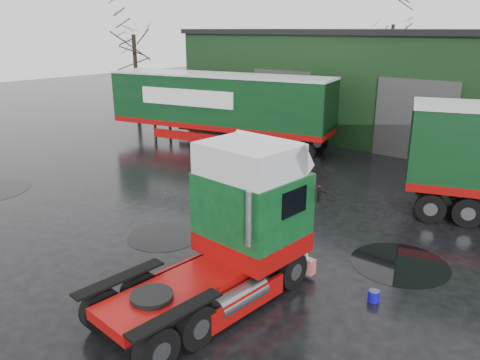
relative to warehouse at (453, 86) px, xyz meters
name	(u,v)px	position (x,y,z in m)	size (l,w,h in m)	color
ground	(185,240)	(-2.00, -20.00, -3.16)	(100.00, 100.00, 0.00)	black
warehouse	(453,86)	(0.00, 0.00, 0.00)	(32.40, 12.40, 6.30)	black
hero_tractor	(202,234)	(1.00, -22.30, -1.26)	(2.59, 6.10, 3.79)	#0E461E
trailer_left	(218,110)	(-9.50, -10.00, -1.14)	(2.66, 13.00, 4.04)	silver
wash_bucket	(374,296)	(4.06, -19.51, -3.02)	(0.29, 0.29, 0.27)	#1008AF
tree_left	(135,60)	(-19.00, -8.00, 1.09)	(4.40, 4.40, 8.50)	black
tree_back_a	(391,48)	(-8.00, 10.00, 1.59)	(4.40, 4.40, 9.50)	black
puddle_0	(164,236)	(-2.72, -20.27, -3.15)	(2.30, 2.30, 0.01)	black
puddle_1	(400,264)	(3.84, -17.26, -3.15)	(2.74, 2.74, 0.01)	black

